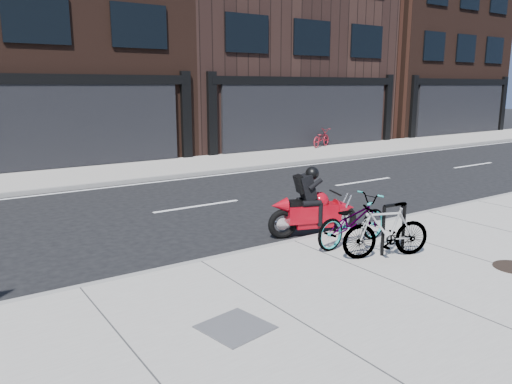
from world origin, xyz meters
TOP-DOWN VIEW (x-y plane):
  - ground at (0.00, 0.00)m, footprint 120.00×120.00m
  - sidewalk_near at (0.00, -5.00)m, footprint 60.00×6.00m
  - sidewalk_far at (0.00, 7.75)m, footprint 60.00×3.50m
  - building_mideast at (10.00, 14.50)m, footprint 12.00×10.00m
  - building_east at (22.00, 14.50)m, footprint 10.00×10.00m
  - bike_rack at (0.99, -3.51)m, footprint 0.54×0.10m
  - bicycle_front at (0.74, -2.76)m, footprint 1.79×0.71m
  - bicycle_rear at (0.73, -3.58)m, footprint 1.64×0.98m
  - motorcycle at (0.87, -1.63)m, footprint 1.88×0.92m
  - bicycle_far at (10.34, 9.00)m, footprint 1.73×1.19m
  - utility_grate at (-2.76, -4.32)m, footprint 0.87×0.87m

SIDE VIEW (x-z plane):
  - ground at x=0.00m, z-range 0.00..0.00m
  - sidewalk_near at x=0.00m, z-range 0.00..0.13m
  - sidewalk_far at x=0.00m, z-range 0.00..0.13m
  - utility_grate at x=-2.76m, z-range 0.13..0.15m
  - bicycle_far at x=10.34m, z-range 0.13..0.99m
  - motorcycle at x=0.87m, z-range -0.14..1.31m
  - bicycle_front at x=0.74m, z-range 0.13..1.05m
  - bicycle_rear at x=0.73m, z-range 0.13..1.08m
  - bike_rack at x=0.99m, z-range 0.21..1.11m
  - building_mideast at x=10.00m, z-range 0.00..12.50m
  - building_east at x=22.00m, z-range 0.00..13.00m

